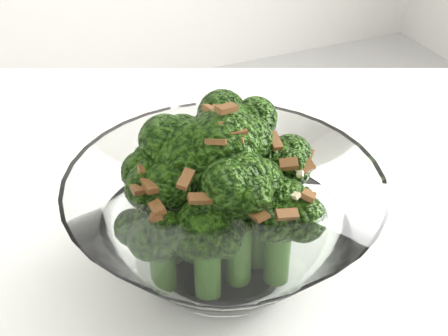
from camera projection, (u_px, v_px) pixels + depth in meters
name	position (u px, v px, depth m)	size (l,w,h in m)	color
broccoli_dish	(223.00, 212.00, 0.46)	(0.23, 0.23, 0.15)	white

